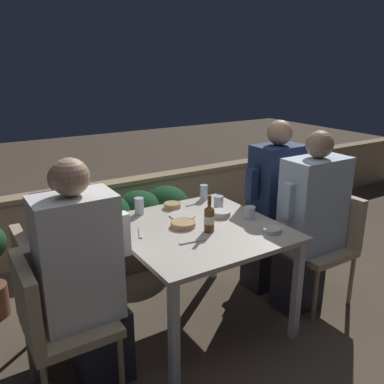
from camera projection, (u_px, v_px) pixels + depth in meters
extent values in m
plane|color=brown|center=(198.00, 322.00, 2.88)|extent=(16.00, 16.00, 0.00)
cube|color=tan|center=(113.00, 215.00, 4.05)|extent=(9.00, 0.14, 0.61)
cube|color=tan|center=(111.00, 184.00, 3.96)|extent=(9.00, 0.18, 0.04)
cube|color=#BCB2A3|center=(198.00, 229.00, 2.67)|extent=(1.01, 1.04, 0.03)
cube|color=silver|center=(174.00, 339.00, 2.17)|extent=(0.05, 0.05, 0.70)
cube|color=silver|center=(297.00, 291.00, 2.63)|extent=(0.05, 0.05, 0.70)
cube|color=silver|center=(109.00, 267.00, 2.93)|extent=(0.05, 0.05, 0.70)
cube|color=silver|center=(213.00, 239.00, 3.39)|extent=(0.05, 0.05, 0.70)
cube|color=brown|center=(141.00, 248.00, 3.71)|extent=(1.00, 0.36, 0.28)
ellipsoid|color=#194723|center=(110.00, 220.00, 3.47)|extent=(0.45, 0.47, 0.43)
ellipsoid|color=#194723|center=(139.00, 214.00, 3.61)|extent=(0.45, 0.47, 0.43)
ellipsoid|color=#194723|center=(166.00, 209.00, 3.75)|extent=(0.45, 0.47, 0.43)
cube|color=tan|center=(71.00, 325.00, 2.17)|extent=(0.45, 0.45, 0.05)
cube|color=tan|center=(26.00, 300.00, 2.00)|extent=(0.06, 0.45, 0.39)
cylinder|color=#9E8966|center=(121.00, 367.00, 2.18)|extent=(0.03, 0.03, 0.40)
cylinder|color=#9E8966|center=(30.00, 352.00, 2.30)|extent=(0.03, 0.03, 0.40)
cylinder|color=#9E8966|center=(97.00, 329.00, 2.49)|extent=(0.03, 0.03, 0.40)
cube|color=#282833|center=(104.00, 345.00, 2.32)|extent=(0.29, 0.23, 0.45)
cube|color=white|center=(78.00, 259.00, 2.09)|extent=(0.41, 0.26, 0.69)
cube|color=white|center=(122.00, 234.00, 2.19)|extent=(0.07, 0.07, 0.24)
sphere|color=tan|center=(70.00, 177.00, 1.96)|extent=(0.19, 0.19, 0.19)
cube|color=tan|center=(64.00, 292.00, 2.48)|extent=(0.45, 0.45, 0.05)
cube|color=tan|center=(25.00, 268.00, 2.31)|extent=(0.06, 0.45, 0.39)
cylinder|color=#9E8966|center=(43.00, 352.00, 2.29)|extent=(0.03, 0.03, 0.40)
cylinder|color=#9E8966|center=(108.00, 329.00, 2.49)|extent=(0.03, 0.03, 0.40)
cylinder|color=#9E8966|center=(29.00, 317.00, 2.61)|extent=(0.03, 0.03, 0.40)
cylinder|color=#9E8966|center=(88.00, 299.00, 2.81)|extent=(0.03, 0.03, 0.40)
cube|color=#282833|center=(94.00, 311.00, 2.63)|extent=(0.25, 0.23, 0.45)
cube|color=#6B2D66|center=(71.00, 241.00, 2.42)|extent=(0.36, 0.26, 0.59)
cube|color=#6B2D66|center=(110.00, 222.00, 2.52)|extent=(0.07, 0.07, 0.24)
sphere|color=#99755B|center=(65.00, 178.00, 2.30)|extent=(0.19, 0.19, 0.19)
cube|color=tan|center=(316.00, 249.00, 3.04)|extent=(0.45, 0.45, 0.05)
cube|color=tan|center=(337.00, 217.00, 3.08)|extent=(0.06, 0.45, 0.39)
cylinder|color=#9E8966|center=(315.00, 295.00, 2.86)|extent=(0.03, 0.03, 0.40)
cylinder|color=#9E8966|center=(351.00, 280.00, 3.05)|extent=(0.03, 0.03, 0.40)
cylinder|color=#9E8966|center=(276.00, 272.00, 3.17)|extent=(0.03, 0.03, 0.40)
cylinder|color=#9E8966|center=(311.00, 260.00, 3.37)|extent=(0.03, 0.03, 0.40)
cube|color=#282833|center=(297.00, 279.00, 3.02)|extent=(0.33, 0.23, 0.45)
cube|color=silver|center=(314.00, 205.00, 2.90)|extent=(0.47, 0.26, 0.69)
cube|color=silver|center=(289.00, 200.00, 2.74)|extent=(0.07, 0.07, 0.24)
sphere|color=#99755B|center=(320.00, 144.00, 2.76)|extent=(0.19, 0.19, 0.19)
cube|color=tan|center=(279.00, 234.00, 3.33)|extent=(0.45, 0.45, 0.05)
cube|color=tan|center=(299.00, 204.00, 3.36)|extent=(0.06, 0.45, 0.39)
cylinder|color=#9E8966|center=(277.00, 274.00, 3.14)|extent=(0.03, 0.03, 0.40)
cylinder|color=#9E8966|center=(312.00, 262.00, 3.34)|extent=(0.03, 0.03, 0.40)
cylinder|color=#9E8966|center=(245.00, 255.00, 3.45)|extent=(0.03, 0.03, 0.40)
cylinder|color=#9E8966|center=(278.00, 244.00, 3.65)|extent=(0.03, 0.03, 0.40)
cube|color=#282833|center=(262.00, 260.00, 3.30)|extent=(0.26, 0.23, 0.45)
cube|color=navy|center=(276.00, 190.00, 3.17)|extent=(0.38, 0.26, 0.72)
cube|color=navy|center=(252.00, 185.00, 3.02)|extent=(0.07, 0.07, 0.24)
sphere|color=tan|center=(280.00, 133.00, 3.04)|extent=(0.19, 0.19, 0.19)
cylinder|color=brown|center=(209.00, 221.00, 2.57)|extent=(0.07, 0.07, 0.15)
cylinder|color=beige|center=(209.00, 219.00, 2.57)|extent=(0.07, 0.07, 0.05)
cone|color=brown|center=(209.00, 207.00, 2.54)|extent=(0.07, 0.07, 0.03)
cylinder|color=brown|center=(209.00, 201.00, 2.53)|extent=(0.02, 0.02, 0.06)
cylinder|color=silver|center=(182.00, 215.00, 2.85)|extent=(0.19, 0.19, 0.01)
cylinder|color=beige|center=(272.00, 230.00, 2.57)|extent=(0.12, 0.12, 0.03)
torus|color=beige|center=(272.00, 228.00, 2.57)|extent=(0.12, 0.12, 0.01)
cylinder|color=tan|center=(172.00, 205.00, 3.00)|extent=(0.12, 0.12, 0.04)
torus|color=tan|center=(172.00, 204.00, 3.00)|extent=(0.12, 0.12, 0.01)
cylinder|color=beige|center=(221.00, 213.00, 2.84)|extent=(0.13, 0.13, 0.04)
torus|color=beige|center=(221.00, 211.00, 2.84)|extent=(0.13, 0.13, 0.01)
cylinder|color=tan|center=(183.00, 224.00, 2.66)|extent=(0.16, 0.16, 0.03)
torus|color=tan|center=(183.00, 222.00, 2.66)|extent=(0.16, 0.16, 0.01)
cylinder|color=silver|center=(218.00, 202.00, 2.98)|extent=(0.07, 0.07, 0.10)
cylinder|color=silver|center=(204.00, 192.00, 3.18)|extent=(0.06, 0.06, 0.12)
cylinder|color=silver|center=(250.00, 213.00, 2.79)|extent=(0.08, 0.08, 0.09)
cylinder|color=silver|center=(139.00, 206.00, 2.87)|extent=(0.07, 0.07, 0.12)
cube|color=silver|center=(140.00, 233.00, 2.56)|extent=(0.08, 0.16, 0.01)
cube|color=silver|center=(193.00, 242.00, 2.43)|extent=(0.17, 0.04, 0.01)
cube|color=silver|center=(195.00, 204.00, 3.09)|extent=(0.17, 0.03, 0.01)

